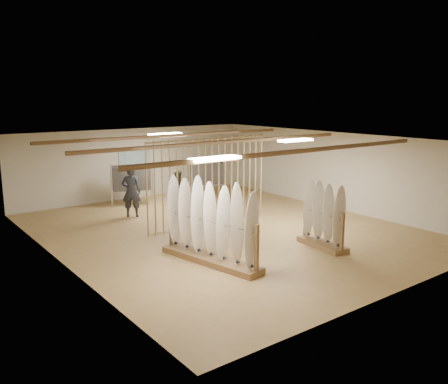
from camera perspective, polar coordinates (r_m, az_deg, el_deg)
floor at (r=14.72m, az=0.00°, el=-4.58°), size 12.00×12.00×0.00m
ceiling at (r=14.20m, az=0.00°, el=6.34°), size 12.00×12.00×0.00m
wall_back at (r=19.46m, az=-10.69°, el=3.40°), size 12.00×0.00×12.00m
wall_front at (r=10.37m, az=20.40°, el=-4.21°), size 12.00×0.00×12.00m
wall_left at (r=12.13m, az=-19.24°, el=-1.91°), size 0.00×12.00×12.00m
wall_right at (r=17.81m, az=12.98°, el=2.56°), size 0.00×12.00×12.00m
ceiling_slats at (r=14.21m, az=0.00°, el=6.02°), size 9.50×6.12×0.10m
light_panels at (r=14.21m, az=0.00°, el=6.10°), size 1.20×0.35×0.06m
bamboo_partition at (r=15.03m, az=-1.83°, el=1.23°), size 4.45×0.05×2.78m
poster at (r=19.42m, az=-10.69°, el=3.98°), size 1.40×0.03×0.90m
rack_left at (r=11.70m, az=-1.65°, el=-5.17°), size 1.13×3.06×2.10m
rack_right at (r=13.21m, az=11.82°, el=-3.90°), size 0.70×1.65×1.86m
clothing_rack_a at (r=18.09m, az=-11.07°, el=1.64°), size 1.43×0.84×1.61m
clothing_rack_b at (r=19.10m, az=-2.11°, el=2.23°), size 1.37×0.85×1.54m
shopper_a at (r=16.40m, az=-11.11°, el=0.47°), size 0.88×0.83×2.00m
shopper_b at (r=17.00m, az=-5.40°, el=0.50°), size 0.97×0.85×1.69m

